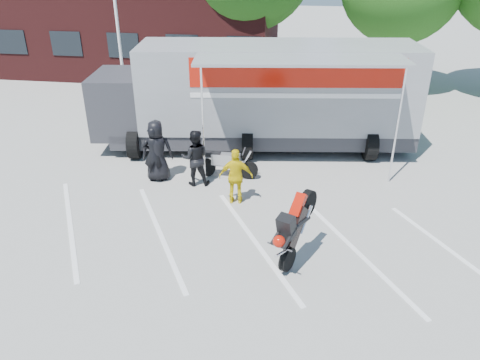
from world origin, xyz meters
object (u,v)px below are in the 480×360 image
(spectator_leather_a, at_px, (157,151))
(parked_motorcycle, at_px, (228,177))
(stunt_bike_rider, at_px, (300,257))
(spectator_leather_c, at_px, (195,158))
(spectator_leather_b, at_px, (154,154))
(transporter_truck, at_px, (262,146))
(spectator_hivis, at_px, (236,177))

(spectator_leather_a, bearing_deg, parked_motorcycle, 178.11)
(parked_motorcycle, height_order, stunt_bike_rider, stunt_bike_rider)
(spectator_leather_c, bearing_deg, parked_motorcycle, -157.13)
(stunt_bike_rider, relative_size, spectator_leather_b, 1.07)
(transporter_truck, xyz_separation_m, parked_motorcycle, (-0.77, -2.64, 0.00))
(transporter_truck, bearing_deg, stunt_bike_rider, -83.78)
(parked_motorcycle, xyz_separation_m, spectator_hivis, (0.52, -1.51, 0.80))
(parked_motorcycle, relative_size, spectator_leather_b, 1.11)
(spectator_leather_c, bearing_deg, transporter_truck, -128.31)
(transporter_truck, height_order, spectator_hivis, transporter_truck)
(spectator_leather_b, bearing_deg, parked_motorcycle, -176.48)
(parked_motorcycle, bearing_deg, spectator_leather_a, 101.96)
(transporter_truck, height_order, parked_motorcycle, transporter_truck)
(spectator_leather_b, height_order, spectator_hivis, spectator_leather_b)
(spectator_leather_b, relative_size, spectator_leather_c, 1.02)
(stunt_bike_rider, bearing_deg, spectator_leather_c, 159.94)
(spectator_hivis, bearing_deg, stunt_bike_rider, 122.30)
(spectator_leather_a, height_order, spectator_hivis, spectator_leather_a)
(parked_motorcycle, xyz_separation_m, stunt_bike_rider, (2.39, -3.84, 0.00))
(spectator_hivis, bearing_deg, parked_motorcycle, -77.63)
(parked_motorcycle, xyz_separation_m, spectator_leather_a, (-2.06, -0.44, 0.94))
(stunt_bike_rider, xyz_separation_m, spectator_hivis, (-1.87, 2.33, 0.80))
(spectator_leather_c, bearing_deg, spectator_leather_b, -13.57)
(stunt_bike_rider, relative_size, spectator_leather_c, 1.09)
(spectator_leather_b, bearing_deg, spectator_hivis, 149.06)
(transporter_truck, bearing_deg, spectator_leather_b, -140.05)
(stunt_bike_rider, height_order, spectator_leather_c, spectator_leather_c)
(parked_motorcycle, distance_m, spectator_leather_b, 2.36)
(parked_motorcycle, bearing_deg, stunt_bike_rider, -148.21)
(transporter_truck, height_order, spectator_leather_c, transporter_truck)
(spectator_hivis, bearing_deg, transporter_truck, -99.92)
(transporter_truck, relative_size, spectator_leather_c, 6.54)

